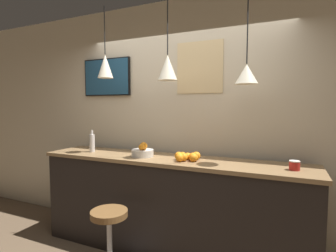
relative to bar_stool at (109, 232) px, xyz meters
name	(u,v)px	position (x,y,z in m)	size (l,w,h in m)	color
back_wall	(182,121)	(0.34, 1.02, 1.02)	(8.00, 0.06, 2.90)	beige
service_counter	(168,205)	(0.34, 0.60, 0.11)	(3.00, 0.60, 1.06)	black
bar_stool	(109,232)	(0.00, 0.00, 0.00)	(0.39, 0.39, 0.64)	#B7B7BC
fruit_bowl	(143,152)	(0.05, 0.56, 0.69)	(0.25, 0.25, 0.16)	beige
orange_pile	(187,157)	(0.58, 0.56, 0.68)	(0.25, 0.26, 0.09)	orange
juice_bottle	(92,143)	(-0.67, 0.56, 0.75)	(0.07, 0.07, 0.27)	silver
spread_jar	(294,165)	(1.59, 0.56, 0.68)	(0.09, 0.09, 0.08)	red
pendant_lamp_left	(105,66)	(-0.47, 0.59, 1.68)	(0.18, 0.18, 0.84)	black
pendant_lamp_middle	(168,67)	(0.34, 0.59, 1.61)	(0.21, 0.21, 0.90)	black
pendant_lamp_right	(247,73)	(1.15, 0.59, 1.51)	(0.21, 0.21, 0.96)	black
mounted_tv	(107,77)	(-0.74, 0.96, 1.59)	(0.73, 0.04, 0.50)	black
wall_poster	(199,67)	(0.57, 0.98, 1.65)	(0.55, 0.01, 0.60)	#DBBC84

